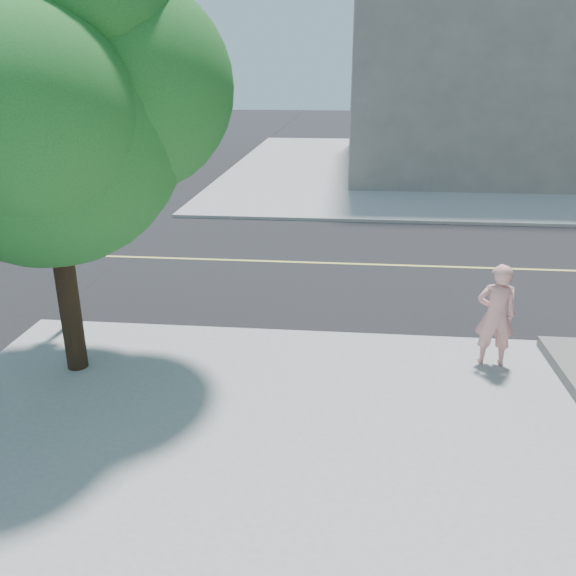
# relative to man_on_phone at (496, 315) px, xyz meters

# --- Properties ---
(ground) EXTENTS (140.00, 140.00, 0.00)m
(ground) POSITION_rel_man_on_phone_xyz_m (-7.41, 0.97, -0.99)
(ground) COLOR black
(ground) RESTS_ON ground
(road_ew) EXTENTS (140.00, 9.00, 0.01)m
(road_ew) POSITION_rel_man_on_phone_xyz_m (-7.41, 5.47, -0.99)
(road_ew) COLOR black
(road_ew) RESTS_ON ground
(sidewalk_ne) EXTENTS (29.00, 25.00, 0.12)m
(sidewalk_ne) POSITION_rel_man_on_phone_xyz_m (6.09, 22.47, -0.93)
(sidewalk_ne) COLOR #949494
(sidewalk_ne) RESTS_ON ground
(filler_ne) EXTENTS (18.00, 16.00, 14.00)m
(filler_ne) POSITION_rel_man_on_phone_xyz_m (6.59, 22.97, 6.13)
(filler_ne) COLOR slate
(filler_ne) RESTS_ON sidewalk_ne
(man_on_phone) EXTENTS (0.66, 0.45, 1.74)m
(man_on_phone) POSITION_rel_man_on_phone_xyz_m (0.00, 0.00, 0.00)
(man_on_phone) COLOR pink
(man_on_phone) RESTS_ON sidewalk_se
(street_tree) EXTENTS (5.02, 4.56, 6.66)m
(street_tree) POSITION_rel_man_on_phone_xyz_m (-6.71, -0.80, 3.43)
(street_tree) COLOR black
(street_tree) RESTS_ON sidewalk_se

